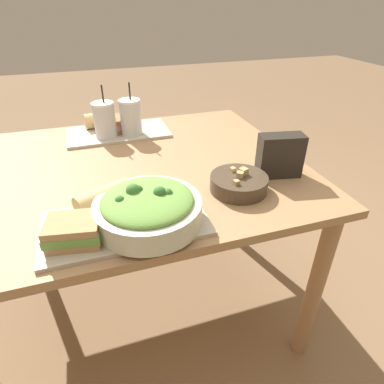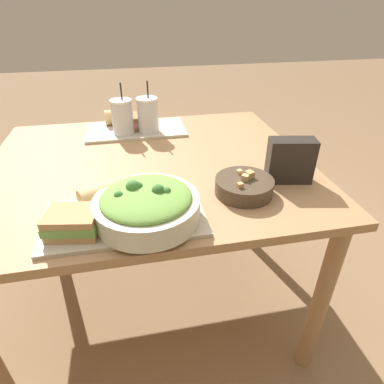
# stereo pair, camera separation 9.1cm
# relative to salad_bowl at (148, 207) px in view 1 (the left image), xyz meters

# --- Properties ---
(ground_plane) EXTENTS (12.00, 12.00, 0.00)m
(ground_plane) POSITION_rel_salad_bowl_xyz_m (0.03, 0.38, -0.82)
(ground_plane) COLOR #846647
(dining_table) EXTENTS (1.23, 1.04, 0.76)m
(dining_table) POSITION_rel_salad_bowl_xyz_m (0.03, 0.38, -0.16)
(dining_table) COLOR #A37A51
(dining_table) RESTS_ON ground_plane
(tray_near) EXTENTS (0.46, 0.25, 0.01)m
(tray_near) POSITION_rel_salad_bowl_xyz_m (-0.06, 0.02, -0.05)
(tray_near) COLOR #BCB29E
(tray_near) RESTS_ON dining_table
(tray_far) EXTENTS (0.46, 0.25, 0.01)m
(tray_far) POSITION_rel_salad_bowl_xyz_m (0.00, 0.73, -0.05)
(tray_far) COLOR #BCB29E
(tray_far) RESTS_ON dining_table
(salad_bowl) EXTENTS (0.30, 0.30, 0.11)m
(salad_bowl) POSITION_rel_salad_bowl_xyz_m (0.00, 0.00, 0.00)
(salad_bowl) COLOR beige
(salad_bowl) RESTS_ON tray_near
(soup_bowl) EXTENTS (0.19, 0.19, 0.07)m
(soup_bowl) POSITION_rel_salad_bowl_xyz_m (0.32, 0.09, -0.03)
(soup_bowl) COLOR #473828
(soup_bowl) RESTS_ON dining_table
(sandwich_near) EXTENTS (0.15, 0.13, 0.06)m
(sandwich_near) POSITION_rel_salad_bowl_xyz_m (-0.20, -0.02, -0.01)
(sandwich_near) COLOR tan
(sandwich_near) RESTS_ON tray_near
(baguette_near) EXTENTS (0.18, 0.13, 0.07)m
(baguette_near) POSITION_rel_salad_bowl_xyz_m (-0.11, 0.10, -0.01)
(baguette_near) COLOR tan
(baguette_near) RESTS_ON tray_near
(sandwich_far) EXTENTS (0.16, 0.16, 0.06)m
(sandwich_far) POSITION_rel_salad_bowl_xyz_m (-0.01, 0.73, -0.01)
(sandwich_far) COLOR olive
(sandwich_far) RESTS_ON tray_far
(baguette_far) EXTENTS (0.13, 0.08, 0.07)m
(baguette_far) POSITION_rel_salad_bowl_xyz_m (-0.08, 0.81, -0.01)
(baguette_far) COLOR tan
(baguette_far) RESTS_ON tray_far
(drink_cup_dark) EXTENTS (0.10, 0.10, 0.23)m
(drink_cup_dark) POSITION_rel_salad_bowl_xyz_m (-0.05, 0.68, 0.03)
(drink_cup_dark) COLOR silver
(drink_cup_dark) RESTS_ON tray_far
(drink_cup_red) EXTENTS (0.10, 0.10, 0.23)m
(drink_cup_red) POSITION_rel_salad_bowl_xyz_m (0.06, 0.68, 0.03)
(drink_cup_red) COLOR silver
(drink_cup_red) RESTS_ON tray_far
(chip_bag) EXTENTS (0.16, 0.10, 0.15)m
(chip_bag) POSITION_rel_salad_bowl_xyz_m (0.50, 0.15, 0.02)
(chip_bag) COLOR #28231E
(chip_bag) RESTS_ON dining_table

